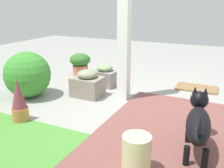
{
  "coord_description": "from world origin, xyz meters",
  "views": [
    {
      "loc": [
        -1.26,
        3.25,
        1.45
      ],
      "look_at": [
        0.3,
        -0.04,
        0.27
      ],
      "focal_mm": 41.3,
      "sensor_mm": 36.0,
      "label": 1
    }
  ],
  "objects_px": {
    "dog": "(198,122)",
    "stone_planter_nearest": "(105,76)",
    "porch_pillar": "(124,28)",
    "terracotta_pot_spiky": "(19,101)",
    "doormat": "(197,88)",
    "ceramic_urn": "(136,156)",
    "stone_planter_near": "(88,84)",
    "terracotta_pot_broad": "(80,63)",
    "round_shrub": "(27,75)"
  },
  "relations": [
    {
      "from": "doormat",
      "to": "terracotta_pot_broad",
      "type": "bearing_deg",
      "value": 4.84
    },
    {
      "from": "dog",
      "to": "doormat",
      "type": "xyz_separation_m",
      "value": [
        0.27,
        -2.03,
        -0.32
      ]
    },
    {
      "from": "round_shrub",
      "to": "terracotta_pot_broad",
      "type": "distance_m",
      "value": 1.34
    },
    {
      "from": "dog",
      "to": "doormat",
      "type": "height_order",
      "value": "dog"
    },
    {
      "from": "terracotta_pot_spiky",
      "to": "doormat",
      "type": "distance_m",
      "value": 2.91
    },
    {
      "from": "stone_planter_nearest",
      "to": "terracotta_pot_spiky",
      "type": "distance_m",
      "value": 1.76
    },
    {
      "from": "round_shrub",
      "to": "doormat",
      "type": "bearing_deg",
      "value": -147.08
    },
    {
      "from": "doormat",
      "to": "stone_planter_near",
      "type": "bearing_deg",
      "value": 35.8
    },
    {
      "from": "terracotta_pot_broad",
      "to": "stone_planter_nearest",
      "type": "bearing_deg",
      "value": 155.79
    },
    {
      "from": "ceramic_urn",
      "to": "stone_planter_near",
      "type": "bearing_deg",
      "value": -47.63
    },
    {
      "from": "porch_pillar",
      "to": "doormat",
      "type": "xyz_separation_m",
      "value": [
        -0.97,
        -0.96,
        -1.07
      ]
    },
    {
      "from": "porch_pillar",
      "to": "doormat",
      "type": "bearing_deg",
      "value": -135.12
    },
    {
      "from": "stone_planter_near",
      "to": "dog",
      "type": "bearing_deg",
      "value": 152.59
    },
    {
      "from": "doormat",
      "to": "porch_pillar",
      "type": "bearing_deg",
      "value": 44.88
    },
    {
      "from": "round_shrub",
      "to": "ceramic_urn",
      "type": "xyz_separation_m",
      "value": [
        -2.21,
        1.09,
        -0.17
      ]
    },
    {
      "from": "round_shrub",
      "to": "terracotta_pot_spiky",
      "type": "bearing_deg",
      "value": 125.58
    },
    {
      "from": "round_shrub",
      "to": "terracotta_pot_spiky",
      "type": "height_order",
      "value": "round_shrub"
    },
    {
      "from": "stone_planter_nearest",
      "to": "round_shrub",
      "type": "xyz_separation_m",
      "value": [
        0.83,
        1.01,
        0.18
      ]
    },
    {
      "from": "round_shrub",
      "to": "stone_planter_near",
      "type": "bearing_deg",
      "value": -152.93
    },
    {
      "from": "porch_pillar",
      "to": "stone_planter_near",
      "type": "bearing_deg",
      "value": 13.85
    },
    {
      "from": "round_shrub",
      "to": "terracotta_pot_broad",
      "type": "relative_size",
      "value": 1.54
    },
    {
      "from": "dog",
      "to": "stone_planter_nearest",
      "type": "bearing_deg",
      "value": -40.38
    },
    {
      "from": "terracotta_pot_broad",
      "to": "stone_planter_near",
      "type": "bearing_deg",
      "value": 127.74
    },
    {
      "from": "porch_pillar",
      "to": "terracotta_pot_spiky",
      "type": "height_order",
      "value": "porch_pillar"
    },
    {
      "from": "ceramic_urn",
      "to": "round_shrub",
      "type": "bearing_deg",
      "value": -26.34
    },
    {
      "from": "stone_planter_nearest",
      "to": "stone_planter_near",
      "type": "relative_size",
      "value": 0.93
    },
    {
      "from": "porch_pillar",
      "to": "round_shrub",
      "type": "height_order",
      "value": "porch_pillar"
    },
    {
      "from": "terracotta_pot_broad",
      "to": "doormat",
      "type": "relative_size",
      "value": 0.68
    },
    {
      "from": "stone_planter_near",
      "to": "dog",
      "type": "height_order",
      "value": "dog"
    },
    {
      "from": "stone_planter_nearest",
      "to": "doormat",
      "type": "distance_m",
      "value": 1.61
    },
    {
      "from": "dog",
      "to": "doormat",
      "type": "distance_m",
      "value": 2.08
    },
    {
      "from": "round_shrub",
      "to": "terracotta_pot_spiky",
      "type": "distance_m",
      "value": 0.88
    },
    {
      "from": "porch_pillar",
      "to": "dog",
      "type": "xyz_separation_m",
      "value": [
        -1.24,
        1.07,
        -0.75
      ]
    },
    {
      "from": "stone_planter_near",
      "to": "doormat",
      "type": "distance_m",
      "value": 1.89
    },
    {
      "from": "stone_planter_near",
      "to": "ceramic_urn",
      "type": "height_order",
      "value": "stone_planter_near"
    },
    {
      "from": "stone_planter_nearest",
      "to": "porch_pillar",
      "type": "bearing_deg",
      "value": 140.69
    },
    {
      "from": "stone_planter_near",
      "to": "dog",
      "type": "xyz_separation_m",
      "value": [
        -1.8,
        0.93,
        0.14
      ]
    },
    {
      "from": "terracotta_pot_broad",
      "to": "doormat",
      "type": "height_order",
      "value": "terracotta_pot_broad"
    },
    {
      "from": "terracotta_pot_broad",
      "to": "dog",
      "type": "height_order",
      "value": "dog"
    },
    {
      "from": "terracotta_pot_spiky",
      "to": "ceramic_urn",
      "type": "xyz_separation_m",
      "value": [
        -1.7,
        0.38,
        -0.07
      ]
    },
    {
      "from": "doormat",
      "to": "stone_planter_nearest",
      "type": "bearing_deg",
      "value": 18.49
    },
    {
      "from": "porch_pillar",
      "to": "dog",
      "type": "relative_size",
      "value": 2.56
    },
    {
      "from": "round_shrub",
      "to": "ceramic_urn",
      "type": "bearing_deg",
      "value": 153.66
    },
    {
      "from": "porch_pillar",
      "to": "terracotta_pot_broad",
      "type": "relative_size",
      "value": 4.66
    },
    {
      "from": "stone_planter_nearest",
      "to": "round_shrub",
      "type": "height_order",
      "value": "round_shrub"
    },
    {
      "from": "stone_planter_nearest",
      "to": "dog",
      "type": "xyz_separation_m",
      "value": [
        -1.79,
        1.52,
        0.16
      ]
    },
    {
      "from": "porch_pillar",
      "to": "stone_planter_nearest",
      "type": "xyz_separation_m",
      "value": [
        0.55,
        -0.45,
        -0.91
      ]
    },
    {
      "from": "stone_planter_near",
      "to": "doormat",
      "type": "height_order",
      "value": "stone_planter_near"
    },
    {
      "from": "stone_planter_nearest",
      "to": "terracotta_pot_spiky",
      "type": "bearing_deg",
      "value": 79.48
    },
    {
      "from": "porch_pillar",
      "to": "round_shrub",
      "type": "bearing_deg",
      "value": 22.01
    }
  ]
}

